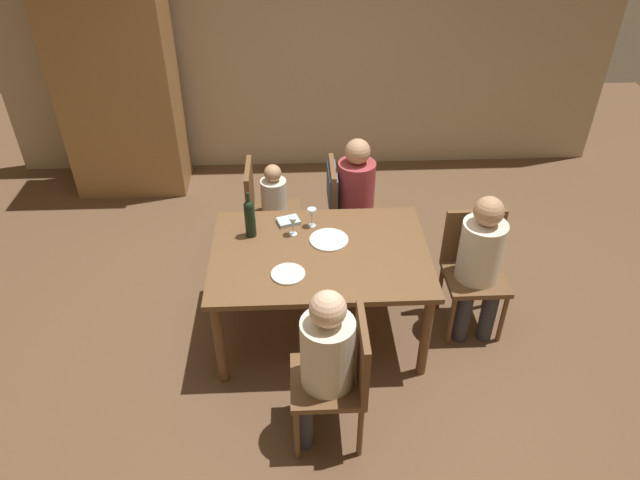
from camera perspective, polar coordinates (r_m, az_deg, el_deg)
ground_plane at (r=4.53m, az=-0.00°, el=-8.68°), size 10.00×10.00×0.00m
rear_room_partition at (r=6.24m, az=-1.23°, el=18.85°), size 6.40×0.12×2.70m
armoire_cabinet at (r=6.14m, az=-19.32°, el=14.11°), size 1.18×0.62×2.18m
dining_table at (r=4.09m, az=-0.00°, el=-2.09°), size 1.53×1.08×0.74m
chair_right_end at (r=4.43m, az=14.93°, el=-2.19°), size 0.44×0.44×0.92m
chair_near at (r=3.51m, az=2.17°, el=-12.96°), size 0.44×0.44×0.92m
chair_far_right at (r=4.90m, az=2.09°, el=4.02°), size 0.46×0.44×0.92m
chair_far_left at (r=4.92m, az=-5.53°, el=3.22°), size 0.44×0.44×0.92m
person_woman_host at (r=4.27m, az=15.57°, el=-1.75°), size 0.31×0.36×1.15m
person_man_bearded at (r=3.41m, az=0.28°, el=-11.59°), size 0.36×0.32×1.15m
person_man_guest at (r=4.87m, az=3.87°, el=4.72°), size 0.36×0.31×1.15m
person_child_small at (r=4.90m, az=-4.25°, el=3.52°), size 0.25×0.22×0.94m
wine_bottle_tall_green at (r=4.14m, az=-6.94°, el=2.26°), size 0.08×0.08×0.36m
wine_glass_near_left at (r=4.16m, az=-2.70°, el=1.78°), size 0.07×0.07×0.15m
wine_glass_centre at (r=4.24m, az=-0.80°, el=2.60°), size 0.07×0.07×0.15m
dinner_plate_host at (r=4.14m, az=0.89°, el=0.02°), size 0.28×0.28×0.01m
dinner_plate_guest_left at (r=3.84m, az=-3.17°, el=-3.37°), size 0.23×0.23×0.01m
folded_napkin at (r=4.33m, az=-3.14°, el=1.87°), size 0.19×0.16×0.03m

